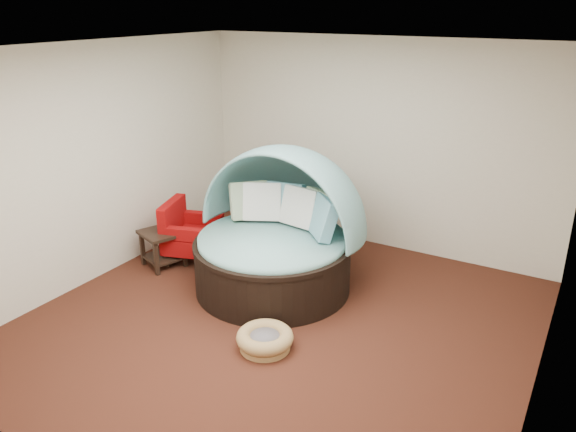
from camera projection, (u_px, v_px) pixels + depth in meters
The scene contains 10 objects.
floor at pixel (279, 322), 5.97m from camera, with size 5.00×5.00×0.00m, color #442013.
wall_back at pixel (375, 145), 7.48m from camera, with size 5.00×5.00×0.00m, color beige.
wall_front at pixel (68, 313), 3.45m from camera, with size 5.00×5.00×0.00m, color beige.
wall_left at pixel (98, 164), 6.64m from camera, with size 5.00×5.00×0.00m, color beige.
wall_right at pixel (558, 252), 4.29m from camera, with size 5.00×5.00×0.00m, color beige.
ceiling at pixel (277, 49), 4.97m from camera, with size 5.00×5.00×0.00m, color white.
canopy_daybed at pixel (277, 224), 6.50m from camera, with size 1.98×1.84×1.68m.
pet_basket at pixel (265, 339), 5.49m from camera, with size 0.65×0.65×0.20m.
red_armchair at pixel (189, 233), 7.31m from camera, with size 0.86×0.86×0.80m.
side_table at pixel (163, 243), 7.16m from camera, with size 0.64×0.64×0.47m.
Camera 1 is at (2.68, -4.42, 3.19)m, focal length 35.00 mm.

